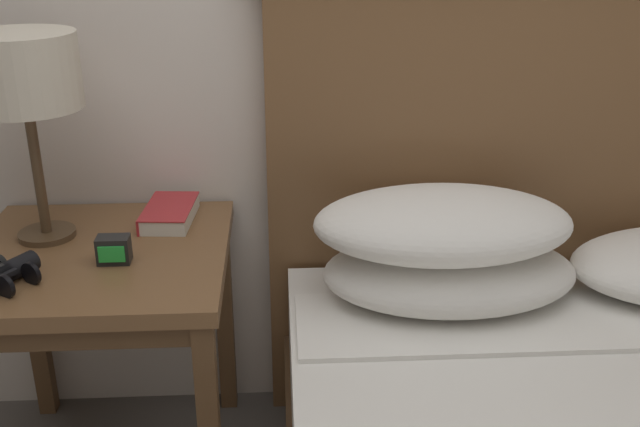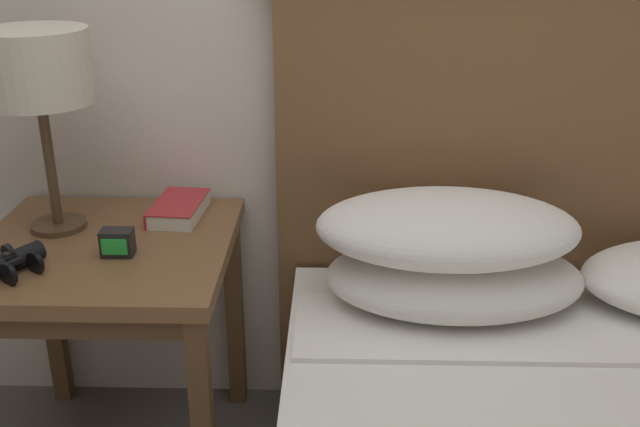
{
  "view_description": "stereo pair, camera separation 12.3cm",
  "coord_description": "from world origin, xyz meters",
  "px_view_note": "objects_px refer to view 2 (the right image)",
  "views": [
    {
      "loc": [
        -0.15,
        -0.84,
        1.33
      ],
      "look_at": [
        -0.07,
        0.66,
        0.71
      ],
      "focal_mm": 42.0,
      "sensor_mm": 36.0,
      "label": 1
    },
    {
      "loc": [
        -0.03,
        -0.84,
        1.33
      ],
      "look_at": [
        -0.07,
        0.66,
        0.71
      ],
      "focal_mm": 42.0,
      "sensor_mm": 36.0,
      "label": 2
    }
  ],
  "objects_px": {
    "binoculars_pair": "(8,263)",
    "alarm_clock": "(117,243)",
    "book_on_nightstand": "(178,208)",
    "table_lamp": "(37,72)",
    "nightstand": "(107,275)"
  },
  "relations": [
    {
      "from": "binoculars_pair",
      "to": "alarm_clock",
      "type": "relative_size",
      "value": 2.25
    },
    {
      "from": "book_on_nightstand",
      "to": "alarm_clock",
      "type": "height_order",
      "value": "alarm_clock"
    },
    {
      "from": "table_lamp",
      "to": "alarm_clock",
      "type": "relative_size",
      "value": 6.72
    },
    {
      "from": "binoculars_pair",
      "to": "alarm_clock",
      "type": "height_order",
      "value": "alarm_clock"
    },
    {
      "from": "binoculars_pair",
      "to": "alarm_clock",
      "type": "distance_m",
      "value": 0.22
    },
    {
      "from": "alarm_clock",
      "to": "nightstand",
      "type": "bearing_deg",
      "value": 131.03
    },
    {
      "from": "nightstand",
      "to": "book_on_nightstand",
      "type": "bearing_deg",
      "value": 50.17
    },
    {
      "from": "table_lamp",
      "to": "binoculars_pair",
      "type": "height_order",
      "value": "table_lamp"
    },
    {
      "from": "book_on_nightstand",
      "to": "binoculars_pair",
      "type": "distance_m",
      "value": 0.43
    },
    {
      "from": "table_lamp",
      "to": "binoculars_pair",
      "type": "xyz_separation_m",
      "value": [
        -0.02,
        -0.24,
        -0.35
      ]
    },
    {
      "from": "book_on_nightstand",
      "to": "alarm_clock",
      "type": "bearing_deg",
      "value": -110.97
    },
    {
      "from": "alarm_clock",
      "to": "book_on_nightstand",
      "type": "bearing_deg",
      "value": 69.03
    },
    {
      "from": "table_lamp",
      "to": "alarm_clock",
      "type": "bearing_deg",
      "value": -38.53
    },
    {
      "from": "nightstand",
      "to": "alarm_clock",
      "type": "bearing_deg",
      "value": -48.97
    },
    {
      "from": "table_lamp",
      "to": "book_on_nightstand",
      "type": "xyz_separation_m",
      "value": [
        0.27,
        0.08,
        -0.36
      ]
    }
  ]
}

